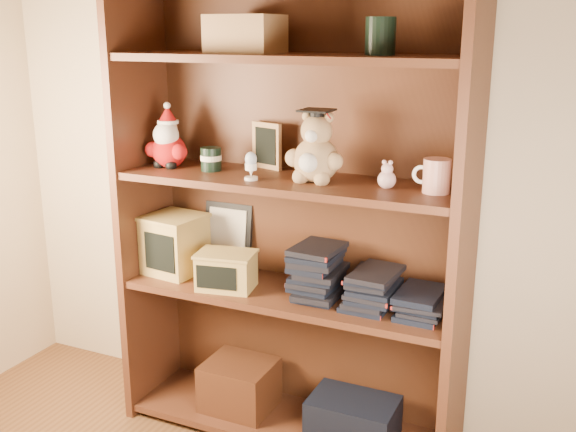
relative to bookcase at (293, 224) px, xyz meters
name	(u,v)px	position (x,y,z in m)	size (l,w,h in m)	color
room_envelope	(10,39)	(0.21, -1.36, 0.63)	(3.04, 3.04, 2.51)	brown
bookcase	(293,224)	(0.00, 0.00, 0.00)	(1.20, 0.35, 1.60)	#4E2816
shelf_lower	(288,294)	(0.00, -0.05, -0.24)	(1.14, 0.33, 0.02)	#4E2816
shelf_upper	(288,182)	(0.00, -0.05, 0.16)	(1.14, 0.33, 0.02)	#4E2816
santa_plush	(168,143)	(-0.46, -0.06, 0.26)	(0.17, 0.12, 0.24)	#A50F0F
teachers_tin	(211,159)	(-0.29, -0.05, 0.21)	(0.07, 0.07, 0.08)	black
chalkboard_plaque	(267,146)	(-0.13, 0.06, 0.25)	(0.13, 0.09, 0.16)	#9E7547
egg_cup	(251,165)	(-0.10, -0.13, 0.22)	(0.04, 0.04, 0.09)	white
grad_teddy_bear	(315,154)	(0.10, -0.06, 0.26)	(0.20, 0.17, 0.24)	tan
pink_figurine	(387,177)	(0.34, -0.05, 0.21)	(0.06, 0.06, 0.09)	#D5A6A4
teacher_mug	(436,176)	(0.49, -0.05, 0.22)	(0.12, 0.08, 0.10)	silver
certificate_frame	(228,235)	(-0.31, 0.09, -0.11)	(0.20, 0.05, 0.25)	black
treats_box	(175,244)	(-0.46, -0.05, -0.12)	(0.22, 0.22, 0.22)	tan
pencils_box	(226,270)	(-0.20, -0.12, -0.16)	(0.22, 0.18, 0.13)	tan
book_stack_left	(318,274)	(0.11, -0.05, -0.15)	(0.14, 0.20, 0.16)	black
book_stack_mid	(373,287)	(0.31, -0.05, -0.16)	(0.14, 0.20, 0.13)	black
book_stack_right	(423,303)	(0.47, -0.05, -0.19)	(0.14, 0.20, 0.08)	black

